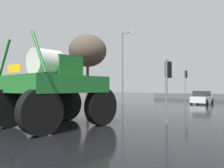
{
  "coord_description": "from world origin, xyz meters",
  "views": [
    {
      "loc": [
        9.48,
        -2.2,
        1.84
      ],
      "look_at": [
        0.56,
        8.26,
        2.08
      ],
      "focal_mm": 37.12,
      "sensor_mm": 36.0,
      "label": 1
    }
  ],
  "objects": [
    {
      "name": "traffic_signal_near_right",
      "position": [
        3.94,
        8.74,
        2.41
      ],
      "size": [
        0.24,
        0.54,
        3.31
      ],
      "color": "slate",
      "rests_on": "ground"
    },
    {
      "name": "traffic_signal_near_left",
      "position": [
        -5.3,
        8.74,
        2.64
      ],
      "size": [
        0.24,
        0.54,
        3.62
      ],
      "color": "slate",
      "rests_on": "ground"
    },
    {
      "name": "sedan_ahead",
      "position": [
        -0.15,
        25.47,
        0.71
      ],
      "size": [
        2.18,
        4.24,
        1.52
      ],
      "rotation": [
        0.0,
        0.0,
        1.67
      ],
      "color": "silver",
      "rests_on": "ground"
    },
    {
      "name": "traffic_signal_far_left",
      "position": [
        -1.6,
        24.25,
        2.92
      ],
      "size": [
        0.24,
        0.55,
        4.0
      ],
      "color": "slate",
      "rests_on": "ground"
    },
    {
      "name": "ground_plane",
      "position": [
        0.0,
        18.0,
        0.0
      ],
      "size": [
        120.0,
        120.0,
        0.0
      ],
      "primitive_type": "plane",
      "color": "black"
    },
    {
      "name": "streetlight_far_left",
      "position": [
        -8.06,
        20.57,
        4.87
      ],
      "size": [
        2.04,
        0.24,
        8.8
      ],
      "color": "slate",
      "rests_on": "ground"
    },
    {
      "name": "bare_tree_left",
      "position": [
        -9.19,
        15.53,
        5.97
      ],
      "size": [
        4.19,
        4.19,
        7.78
      ],
      "color": "#473828",
      "rests_on": "ground"
    },
    {
      "name": "median_island",
      "position": [
        -4.24,
        4.75,
        0.07
      ],
      "size": [
        1.28,
        8.63,
        0.15
      ],
      "primitive_type": "cube",
      "color": "#B2AFA8",
      "rests_on": "ground"
    },
    {
      "name": "oversize_sprayer",
      "position": [
        0.2,
        4.51,
        1.85
      ],
      "size": [
        4.02,
        5.28,
        4.12
      ],
      "rotation": [
        0.0,
        0.0,
        1.56
      ],
      "color": "black",
      "rests_on": "ground"
    }
  ]
}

